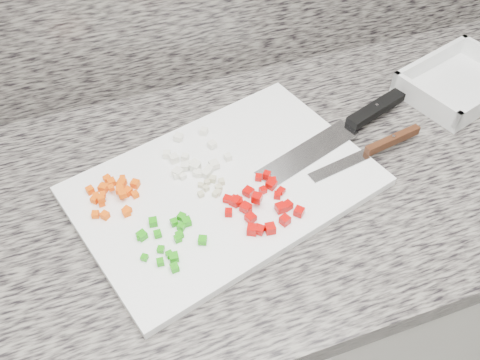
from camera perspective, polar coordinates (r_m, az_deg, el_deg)
The scene contains 11 objects.
cabinet at distance 1.30m, azimuth 0.49°, elevation -14.06°, with size 3.92×0.62×0.86m, color silver.
countertop at distance 0.93m, azimuth 0.67°, elevation -0.85°, with size 3.96×0.64×0.04m, color slate.
cutting_board at distance 0.90m, azimuth -1.64°, elevation -0.64°, with size 0.48×0.32×0.02m, color white.
carrot_pile at distance 0.89m, azimuth -13.38°, elevation -1.40°, with size 0.09×0.10×0.02m.
onion_pile at distance 0.92m, azimuth -5.10°, elevation 2.14°, with size 0.11×0.12×0.01m.
green_pepper_pile at distance 0.82m, azimuth -7.52°, elevation -6.14°, with size 0.10×0.10×0.01m.
red_pepper_pile at distance 0.85m, azimuth 2.26°, elevation -2.71°, with size 0.12×0.12×0.02m.
garlic_pile at distance 0.88m, azimuth -3.01°, elevation -0.69°, with size 0.05×0.05×0.01m.
chef_knife at distance 1.01m, azimuth 12.06°, elevation 5.95°, with size 0.34×0.15×0.02m.
paring_knife at distance 0.97m, azimuth 14.64°, elevation 3.48°, with size 0.23×0.06×0.02m.
tray at distance 1.17m, azimuth 22.28°, elevation 9.45°, with size 0.26×0.22×0.05m.
Camera 1 is at (-0.22, 0.87, 1.58)m, focal length 40.00 mm.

